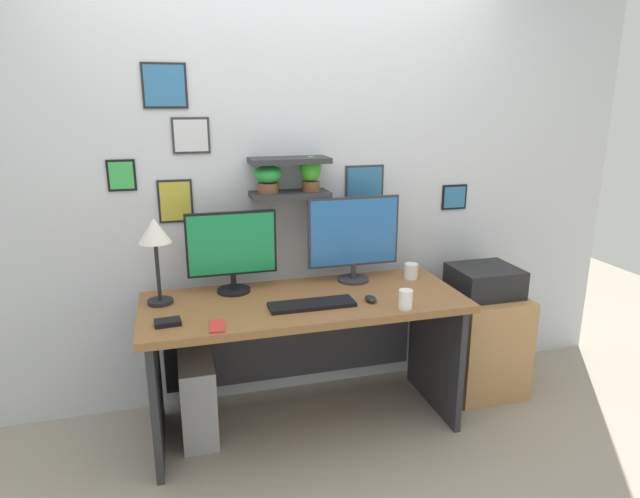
{
  "coord_description": "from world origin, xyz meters",
  "views": [
    {
      "loc": [
        -0.64,
        -2.6,
        1.76
      ],
      "look_at": [
        0.1,
        0.05,
        1.0
      ],
      "focal_mm": 30.28,
      "sensor_mm": 36.0,
      "label": 1
    }
  ],
  "objects_px": {
    "cell_phone": "(217,326)",
    "drawer_cabinet": "(479,341)",
    "coffee_mug": "(411,271)",
    "computer_tower_left": "(198,397)",
    "pen_cup": "(406,300)",
    "computer_mouse": "(371,299)",
    "desk_lamp": "(155,238)",
    "monitor_left": "(232,249)",
    "keyboard": "(312,304)",
    "scissors_tray": "(168,322)",
    "printer": "(484,281)",
    "desk": "(302,331)",
    "monitor_right": "(354,236)"
  },
  "relations": [
    {
      "from": "computer_mouse",
      "to": "desk",
      "type": "bearing_deg",
      "value": 150.0
    },
    {
      "from": "desk_lamp",
      "to": "printer",
      "type": "distance_m",
      "value": 1.93
    },
    {
      "from": "keyboard",
      "to": "printer",
      "type": "xyz_separation_m",
      "value": [
        1.14,
        0.23,
        -0.05
      ]
    },
    {
      "from": "keyboard",
      "to": "cell_phone",
      "type": "relative_size",
      "value": 3.14
    },
    {
      "from": "monitor_right",
      "to": "pen_cup",
      "type": "relative_size",
      "value": 5.34
    },
    {
      "from": "computer_mouse",
      "to": "scissors_tray",
      "type": "relative_size",
      "value": 0.75
    },
    {
      "from": "computer_tower_left",
      "to": "scissors_tray",
      "type": "bearing_deg",
      "value": -117.46
    },
    {
      "from": "monitor_right",
      "to": "coffee_mug",
      "type": "bearing_deg",
      "value": -9.69
    },
    {
      "from": "monitor_right",
      "to": "desk_lamp",
      "type": "distance_m",
      "value": 1.08
    },
    {
      "from": "computer_mouse",
      "to": "cell_phone",
      "type": "xyz_separation_m",
      "value": [
        -0.8,
        -0.12,
        -0.01
      ]
    },
    {
      "from": "keyboard",
      "to": "scissors_tray",
      "type": "xyz_separation_m",
      "value": [
        -0.71,
        -0.05,
        0.0
      ]
    },
    {
      "from": "computer_mouse",
      "to": "printer",
      "type": "relative_size",
      "value": 0.24
    },
    {
      "from": "coffee_mug",
      "to": "keyboard",
      "type": "bearing_deg",
      "value": -157.92
    },
    {
      "from": "keyboard",
      "to": "printer",
      "type": "bearing_deg",
      "value": 11.37
    },
    {
      "from": "desk_lamp",
      "to": "cell_phone",
      "type": "height_order",
      "value": "desk_lamp"
    },
    {
      "from": "keyboard",
      "to": "desk_lamp",
      "type": "height_order",
      "value": "desk_lamp"
    },
    {
      "from": "monitor_left",
      "to": "drawer_cabinet",
      "type": "xyz_separation_m",
      "value": [
        1.5,
        -0.1,
        -0.68
      ]
    },
    {
      "from": "monitor_left",
      "to": "monitor_right",
      "type": "height_order",
      "value": "monitor_right"
    },
    {
      "from": "monitor_left",
      "to": "computer_tower_left",
      "type": "bearing_deg",
      "value": -147.42
    },
    {
      "from": "printer",
      "to": "scissors_tray",
      "type": "bearing_deg",
      "value": -171.56
    },
    {
      "from": "desk",
      "to": "monitor_left",
      "type": "relative_size",
      "value": 3.49
    },
    {
      "from": "drawer_cabinet",
      "to": "printer",
      "type": "bearing_deg",
      "value": 90.0
    },
    {
      "from": "keyboard",
      "to": "printer",
      "type": "distance_m",
      "value": 1.17
    },
    {
      "from": "monitor_left",
      "to": "desk",
      "type": "bearing_deg",
      "value": -25.08
    },
    {
      "from": "coffee_mug",
      "to": "computer_tower_left",
      "type": "bearing_deg",
      "value": -175.87
    },
    {
      "from": "cell_phone",
      "to": "computer_mouse",
      "type": "bearing_deg",
      "value": 13.75
    },
    {
      "from": "desk",
      "to": "printer",
      "type": "height_order",
      "value": "printer"
    },
    {
      "from": "monitor_right",
      "to": "printer",
      "type": "height_order",
      "value": "monitor_right"
    },
    {
      "from": "monitor_right",
      "to": "cell_phone",
      "type": "bearing_deg",
      "value": -150.35
    },
    {
      "from": "cell_phone",
      "to": "drawer_cabinet",
      "type": "height_order",
      "value": "cell_phone"
    },
    {
      "from": "keyboard",
      "to": "coffee_mug",
      "type": "relative_size",
      "value": 4.89
    },
    {
      "from": "coffee_mug",
      "to": "printer",
      "type": "xyz_separation_m",
      "value": [
        0.47,
        -0.04,
        -0.09
      ]
    },
    {
      "from": "monitor_left",
      "to": "pen_cup",
      "type": "distance_m",
      "value": 0.96
    },
    {
      "from": "pen_cup",
      "to": "computer_mouse",
      "type": "bearing_deg",
      "value": 132.22
    },
    {
      "from": "desk",
      "to": "scissors_tray",
      "type": "bearing_deg",
      "value": -162.83
    },
    {
      "from": "computer_tower_left",
      "to": "monitor_right",
      "type": "bearing_deg",
      "value": 9.2
    },
    {
      "from": "scissors_tray",
      "to": "printer",
      "type": "relative_size",
      "value": 0.32
    },
    {
      "from": "cell_phone",
      "to": "computer_tower_left",
      "type": "bearing_deg",
      "value": 113.19
    },
    {
      "from": "keyboard",
      "to": "monitor_left",
      "type": "bearing_deg",
      "value": 137.04
    },
    {
      "from": "desk_lamp",
      "to": "computer_tower_left",
      "type": "distance_m",
      "value": 0.89
    },
    {
      "from": "desk_lamp",
      "to": "scissors_tray",
      "type": "height_order",
      "value": "desk_lamp"
    },
    {
      "from": "desk_lamp",
      "to": "scissors_tray",
      "type": "relative_size",
      "value": 3.75
    },
    {
      "from": "desk_lamp",
      "to": "cell_phone",
      "type": "bearing_deg",
      "value": -56.4
    },
    {
      "from": "desk",
      "to": "monitor_right",
      "type": "height_order",
      "value": "monitor_right"
    },
    {
      "from": "desk",
      "to": "pen_cup",
      "type": "xyz_separation_m",
      "value": [
        0.45,
        -0.33,
        0.26
      ]
    },
    {
      "from": "desk_lamp",
      "to": "keyboard",
      "type": "bearing_deg",
      "value": -18.54
    },
    {
      "from": "pen_cup",
      "to": "cell_phone",
      "type": "bearing_deg",
      "value": 178.48
    },
    {
      "from": "desk_lamp",
      "to": "monitor_left",
      "type": "bearing_deg",
      "value": 12.03
    },
    {
      "from": "monitor_right",
      "to": "desk_lamp",
      "type": "height_order",
      "value": "monitor_right"
    },
    {
      "from": "monitor_right",
      "to": "coffee_mug",
      "type": "height_order",
      "value": "monitor_right"
    }
  ]
}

